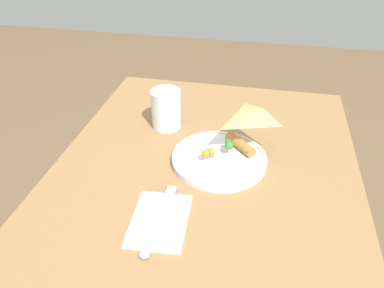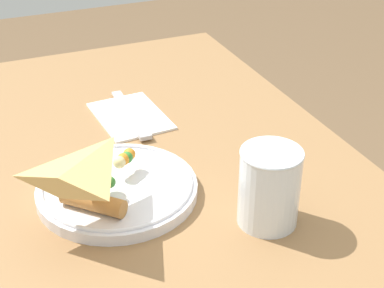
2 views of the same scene
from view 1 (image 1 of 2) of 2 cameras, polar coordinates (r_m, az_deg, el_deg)
The scene contains 5 objects.
dining_table at distance 0.91m, azimuth 1.43°, elevation -11.19°, with size 0.95×0.69×0.72m.
plate_pizza at distance 0.87m, azimuth 4.26°, elevation -1.96°, with size 0.22×0.22×0.05m.
milk_glass at distance 0.98m, azimuth -3.95°, elevation 5.16°, with size 0.08×0.08×0.10m.
napkin_folded at distance 0.73m, azimuth -4.96°, elevation -11.50°, with size 0.16×0.12×0.00m.
butter_knife at distance 0.74m, azimuth -4.76°, elevation -10.74°, with size 0.19×0.02×0.01m.
Camera 1 is at (0.63, 0.11, 1.25)m, focal length 35.00 mm.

